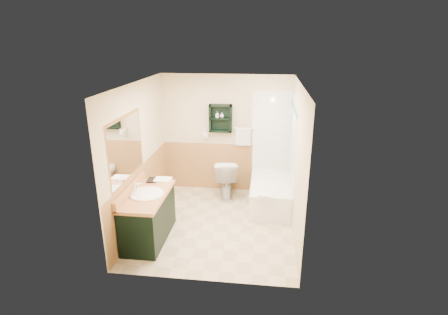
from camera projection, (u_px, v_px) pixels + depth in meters
floor at (216, 224)px, 6.07m from camera, size 3.00×3.00×0.00m
back_wall at (226, 134)px, 7.10m from camera, size 2.60×0.04×2.40m
left_wall at (137, 155)px, 5.82m from camera, size 0.04×3.00×2.40m
right_wall at (298, 162)px, 5.53m from camera, size 0.04×3.00×2.40m
ceiling at (215, 83)px, 5.27m from camera, size 2.60×3.00×0.04m
wainscot_left at (143, 194)px, 6.05m from camera, size 2.98×2.98×1.00m
wainscot_back at (226, 167)px, 7.30m from camera, size 2.58×2.58×1.00m
mirror_frame at (126, 148)px, 5.20m from camera, size 1.30×1.30×1.00m
mirror_glass at (126, 148)px, 5.20m from camera, size 1.20×1.20×0.90m
tile_right at (292, 156)px, 6.28m from camera, size 1.50×1.50×2.10m
tile_back at (277, 143)px, 6.99m from camera, size 0.95×0.95×2.10m
tile_accent at (294, 109)px, 6.00m from camera, size 1.50×1.50×0.10m
wall_shelf at (221, 118)px, 6.89m from camera, size 0.45×0.15×0.55m
hair_dryer at (206, 135)px, 7.06m from camera, size 0.10×0.24×0.18m
towel_bar at (243, 128)px, 6.95m from camera, size 0.40×0.06×0.40m
curtain_rod at (252, 102)px, 6.05m from camera, size 0.03×1.60×0.03m
shower_curtain at (251, 146)px, 6.50m from camera, size 1.05×1.05×1.70m
vanity at (148, 217)px, 5.51m from camera, size 0.59×1.22×0.78m
bathtub at (270, 193)px, 6.69m from camera, size 0.74×1.50×0.49m
toilet at (226, 178)px, 7.02m from camera, size 0.55×0.85×0.78m
counter_towel at (163, 180)px, 5.87m from camera, size 0.27×0.22×0.04m
vanity_book at (147, 174)px, 5.85m from camera, size 0.18×0.04×0.24m
tub_towel at (264, 196)px, 5.91m from camera, size 0.21×0.18×0.07m
soap_bottle_a at (217, 116)px, 6.88m from camera, size 0.09×0.13×0.05m
soap_bottle_b at (222, 116)px, 6.86m from camera, size 0.10×0.12×0.08m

